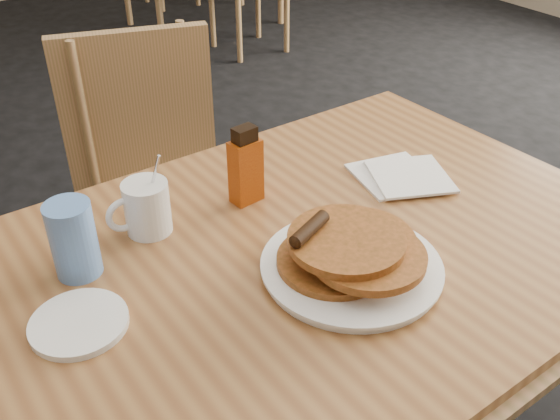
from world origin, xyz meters
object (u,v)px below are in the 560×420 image
at_px(pancake_plate, 351,257).
at_px(syrup_bottle, 246,168).
at_px(coffee_mug, 146,207).
at_px(chair_main_far, 158,171).
at_px(blue_tumbler, 73,240).
at_px(main_table, 298,265).

relative_size(pancake_plate, syrup_bottle, 1.93).
bearing_deg(pancake_plate, coffee_mug, 128.80).
bearing_deg(chair_main_far, syrup_bottle, -75.32).
bearing_deg(syrup_bottle, blue_tumbler, 178.57).
height_order(coffee_mug, blue_tumbler, coffee_mug).
xyz_separation_m(pancake_plate, syrup_bottle, (-0.03, 0.30, 0.05)).
xyz_separation_m(main_table, pancake_plate, (0.04, -0.10, 0.07)).
xyz_separation_m(chair_main_far, syrup_bottle, (-0.01, -0.52, 0.27)).
distance_m(pancake_plate, blue_tumbler, 0.48).
relative_size(main_table, chair_main_far, 1.49).
distance_m(main_table, syrup_bottle, 0.23).
distance_m(coffee_mug, blue_tumbler, 0.16).
bearing_deg(coffee_mug, pancake_plate, -65.89).
relative_size(main_table, blue_tumbler, 9.96).
bearing_deg(chair_main_far, main_table, -75.49).
xyz_separation_m(coffee_mug, syrup_bottle, (0.22, -0.01, 0.02)).
bearing_deg(pancake_plate, syrup_bottle, 96.55).
height_order(chair_main_far, syrup_bottle, chair_main_far).
bearing_deg(main_table, syrup_bottle, 88.49).
height_order(chair_main_far, pancake_plate, chair_main_far).
height_order(main_table, pancake_plate, pancake_plate).
xyz_separation_m(syrup_bottle, blue_tumbler, (-0.37, -0.04, -0.01)).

